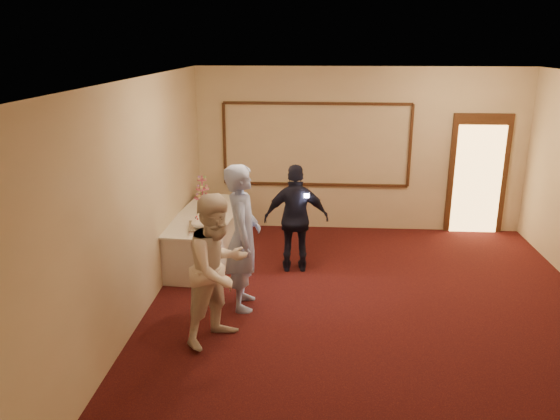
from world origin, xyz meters
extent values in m
plane|color=black|center=(0.00, 0.00, 0.00)|extent=(7.00, 7.00, 0.00)
cube|color=beige|center=(0.00, 3.50, 1.50)|extent=(6.00, 0.04, 3.00)
cube|color=beige|center=(0.00, -3.50, 1.50)|extent=(6.00, 0.04, 3.00)
cube|color=beige|center=(-3.00, 0.00, 1.50)|extent=(0.04, 7.00, 3.00)
cube|color=white|center=(0.00, 0.00, 3.00)|extent=(6.00, 7.00, 0.04)
cube|color=#33200F|center=(-0.80, 3.47, 0.85)|extent=(3.40, 0.04, 0.05)
cube|color=#33200F|center=(-0.80, 3.47, 2.35)|extent=(3.40, 0.04, 0.05)
cube|color=#33200F|center=(-2.50, 3.47, 1.60)|extent=(0.05, 0.04, 1.50)
cube|color=#33200F|center=(0.90, 3.47, 1.60)|extent=(0.05, 0.04, 1.50)
cube|color=#33200F|center=(2.15, 3.46, 1.10)|extent=(1.05, 0.06, 2.20)
cube|color=#FFBF66|center=(2.15, 3.43, 1.00)|extent=(0.85, 0.02, 2.00)
cube|color=white|center=(-2.54, 1.79, 0.37)|extent=(0.98, 2.30, 0.74)
cube|color=white|center=(-2.54, 1.79, 0.76)|extent=(1.09, 2.42, 0.03)
cube|color=#B4B7BB|center=(-2.45, 1.01, 0.79)|extent=(0.47, 0.55, 0.04)
ellipsoid|color=white|center=(-2.45, 1.01, 0.88)|extent=(0.31, 0.31, 0.14)
cube|color=silver|center=(-2.34, 1.15, 0.81)|extent=(0.22, 0.28, 0.01)
cylinder|color=#D95A8D|center=(-2.79, 2.70, 0.97)|extent=(0.02, 0.02, 0.40)
cylinder|color=#D95A8D|center=(-2.79, 2.70, 0.78)|extent=(0.30, 0.30, 0.01)
cylinder|color=#D95A8D|center=(-2.79, 2.70, 0.94)|extent=(0.23, 0.23, 0.01)
cylinder|color=#D95A8D|center=(-2.79, 2.70, 1.10)|extent=(0.16, 0.16, 0.01)
cylinder|color=white|center=(-2.55, 1.80, 0.84)|extent=(0.17, 0.17, 0.14)
cylinder|color=white|center=(-2.55, 1.80, 0.92)|extent=(0.18, 0.18, 0.01)
cylinder|color=white|center=(-2.46, 2.07, 0.84)|extent=(0.18, 0.18, 0.15)
cylinder|color=white|center=(-2.46, 2.07, 0.92)|extent=(0.19, 0.19, 0.01)
cylinder|color=white|center=(-2.35, 1.49, 0.78)|extent=(0.28, 0.28, 0.01)
cylinder|color=brown|center=(-2.35, 1.49, 0.80)|extent=(0.24, 0.24, 0.05)
imported|color=#98ADEC|center=(-1.73, 0.17, 0.98)|extent=(0.52, 0.75, 1.95)
imported|color=white|center=(-1.90, -0.70, 0.90)|extent=(1.07, 1.11, 1.80)
imported|color=black|center=(-1.08, 1.43, 0.84)|extent=(1.01, 0.48, 1.67)
cube|color=white|center=(-0.93, 1.28, 1.24)|extent=(0.08, 0.06, 0.05)
camera|label=1|loc=(-0.80, -6.45, 3.42)|focal=35.00mm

